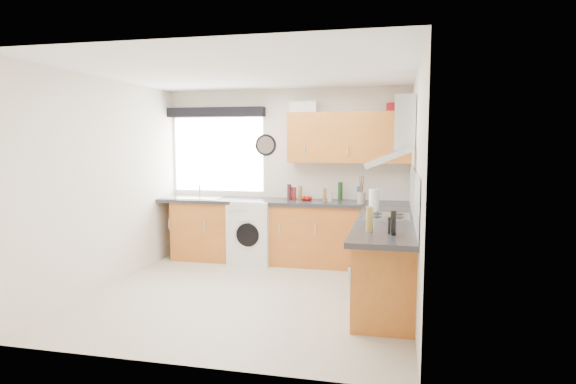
% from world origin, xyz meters
% --- Properties ---
extents(ground_plane, '(3.60, 3.60, 0.00)m').
position_xyz_m(ground_plane, '(0.00, 0.00, 0.00)').
color(ground_plane, beige).
extents(ceiling, '(3.60, 3.60, 0.02)m').
position_xyz_m(ceiling, '(0.00, 0.00, 2.50)').
color(ceiling, white).
rests_on(ceiling, wall_back).
extents(wall_back, '(3.60, 0.02, 2.50)m').
position_xyz_m(wall_back, '(0.00, 1.80, 1.25)').
color(wall_back, silver).
rests_on(wall_back, ground_plane).
extents(wall_front, '(3.60, 0.02, 2.50)m').
position_xyz_m(wall_front, '(0.00, -1.80, 1.25)').
color(wall_front, silver).
rests_on(wall_front, ground_plane).
extents(wall_left, '(0.02, 3.60, 2.50)m').
position_xyz_m(wall_left, '(-1.80, 0.00, 1.25)').
color(wall_left, silver).
rests_on(wall_left, ground_plane).
extents(wall_right, '(0.02, 3.60, 2.50)m').
position_xyz_m(wall_right, '(1.80, 0.00, 1.25)').
color(wall_right, silver).
rests_on(wall_right, ground_plane).
extents(window, '(1.40, 0.02, 1.10)m').
position_xyz_m(window, '(-1.05, 1.79, 1.55)').
color(window, silver).
rests_on(window, wall_back).
extents(window_blind, '(1.50, 0.18, 0.14)m').
position_xyz_m(window_blind, '(-1.05, 1.70, 2.18)').
color(window_blind, black).
rests_on(window_blind, wall_back).
extents(splashback, '(0.01, 3.00, 0.54)m').
position_xyz_m(splashback, '(1.79, 0.30, 1.18)').
color(splashback, white).
rests_on(splashback, wall_right).
extents(base_cab_back, '(3.00, 0.58, 0.86)m').
position_xyz_m(base_cab_back, '(-0.10, 1.51, 0.43)').
color(base_cab_back, '#A6591E').
rests_on(base_cab_back, ground_plane).
extents(base_cab_corner, '(0.60, 0.60, 0.86)m').
position_xyz_m(base_cab_corner, '(1.50, 1.50, 0.43)').
color(base_cab_corner, '#A6591E').
rests_on(base_cab_corner, ground_plane).
extents(base_cab_right, '(0.58, 2.10, 0.86)m').
position_xyz_m(base_cab_right, '(1.51, 0.15, 0.43)').
color(base_cab_right, '#A6591E').
rests_on(base_cab_right, ground_plane).
extents(worktop_back, '(3.60, 0.62, 0.05)m').
position_xyz_m(worktop_back, '(0.00, 1.50, 0.89)').
color(worktop_back, black).
rests_on(worktop_back, base_cab_back).
extents(worktop_right, '(0.62, 2.42, 0.05)m').
position_xyz_m(worktop_right, '(1.50, 0.00, 0.89)').
color(worktop_right, black).
rests_on(worktop_right, base_cab_right).
extents(sink, '(0.84, 0.46, 0.10)m').
position_xyz_m(sink, '(-1.33, 1.50, 0.95)').
color(sink, '#B5BFC5').
rests_on(sink, worktop_back).
extents(oven, '(0.56, 0.58, 0.85)m').
position_xyz_m(oven, '(1.50, 0.30, 0.42)').
color(oven, black).
rests_on(oven, ground_plane).
extents(hob_plate, '(0.52, 0.52, 0.01)m').
position_xyz_m(hob_plate, '(1.50, 0.30, 0.92)').
color(hob_plate, '#B5BFC5').
rests_on(hob_plate, worktop_right).
extents(extractor_hood, '(0.52, 0.78, 0.66)m').
position_xyz_m(extractor_hood, '(1.60, 0.30, 1.77)').
color(extractor_hood, '#B5BFC5').
rests_on(extractor_hood, wall_right).
extents(upper_cabinets, '(1.70, 0.35, 0.70)m').
position_xyz_m(upper_cabinets, '(0.95, 1.62, 1.80)').
color(upper_cabinets, '#A6591E').
rests_on(upper_cabinets, wall_back).
extents(washing_machine, '(0.67, 0.65, 0.91)m').
position_xyz_m(washing_machine, '(-0.39, 1.46, 0.45)').
color(washing_machine, silver).
rests_on(washing_machine, ground_plane).
extents(wall_clock, '(0.32, 0.04, 0.32)m').
position_xyz_m(wall_clock, '(-0.30, 1.78, 1.69)').
color(wall_clock, black).
rests_on(wall_clock, wall_back).
extents(casserole, '(0.39, 0.29, 0.16)m').
position_xyz_m(casserole, '(0.30, 1.72, 2.23)').
color(casserole, silver).
rests_on(casserole, upper_cabinets).
extents(storage_box, '(0.30, 0.26, 0.12)m').
position_xyz_m(storage_box, '(1.59, 1.72, 2.21)').
color(storage_box, '#AB151F').
rests_on(storage_box, upper_cabinets).
extents(utensil_pot, '(0.13, 0.13, 0.16)m').
position_xyz_m(utensil_pot, '(1.15, 1.35, 0.99)').
color(utensil_pot, gray).
rests_on(utensil_pot, worktop_back).
extents(kitchen_roll, '(0.14, 0.14, 0.27)m').
position_xyz_m(kitchen_roll, '(1.35, 0.65, 1.04)').
color(kitchen_roll, silver).
rests_on(kitchen_roll, worktop_right).
extents(tomato_cluster, '(0.17, 0.17, 0.06)m').
position_xyz_m(tomato_cluster, '(0.37, 1.55, 0.94)').
color(tomato_cluster, '#AE0E02').
rests_on(tomato_cluster, worktop_back).
extents(jar_0, '(0.05, 0.05, 0.15)m').
position_xyz_m(jar_0, '(0.61, 1.62, 0.99)').
color(jar_0, brown).
rests_on(jar_0, worktop_back).
extents(jar_1, '(0.07, 0.07, 0.14)m').
position_xyz_m(jar_1, '(0.70, 1.50, 0.98)').
color(jar_1, '#BAAC9F').
rests_on(jar_1, worktop_back).
extents(jar_2, '(0.07, 0.07, 0.18)m').
position_xyz_m(jar_2, '(0.17, 1.58, 1.00)').
color(jar_2, maroon).
rests_on(jar_2, worktop_back).
extents(jar_3, '(0.06, 0.06, 0.26)m').
position_xyz_m(jar_3, '(0.83, 1.69, 1.04)').
color(jar_3, '#173E16').
rests_on(jar_3, worktop_back).
extents(jar_4, '(0.04, 0.04, 0.21)m').
position_xyz_m(jar_4, '(1.09, 1.65, 1.01)').
color(jar_4, '#1D558D').
rests_on(jar_4, worktop_back).
extents(jar_5, '(0.05, 0.05, 0.19)m').
position_xyz_m(jar_5, '(0.63, 1.46, 1.00)').
color(jar_5, brown).
rests_on(jar_5, worktop_back).
extents(jar_6, '(0.05, 0.05, 0.19)m').
position_xyz_m(jar_6, '(0.25, 1.67, 1.01)').
color(jar_6, olive).
rests_on(jar_6, worktop_back).
extents(jar_7, '(0.05, 0.05, 0.11)m').
position_xyz_m(jar_7, '(0.16, 1.60, 0.97)').
color(jar_7, black).
rests_on(jar_7, worktop_back).
extents(jar_8, '(0.06, 0.06, 0.22)m').
position_xyz_m(jar_8, '(0.11, 1.55, 1.02)').
color(jar_8, '#3D151A').
rests_on(jar_8, worktop_back).
extents(bottle_0, '(0.05, 0.05, 0.22)m').
position_xyz_m(bottle_0, '(1.59, -0.77, 1.02)').
color(bottle_0, black).
rests_on(bottle_0, worktop_right).
extents(bottle_1, '(0.05, 0.05, 0.15)m').
position_xyz_m(bottle_1, '(1.56, -0.72, 0.99)').
color(bottle_1, black).
rests_on(bottle_1, worktop_right).
extents(bottle_2, '(0.07, 0.07, 0.23)m').
position_xyz_m(bottle_2, '(1.37, -0.64, 1.03)').
color(bottle_2, olive).
rests_on(bottle_2, worktop_right).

